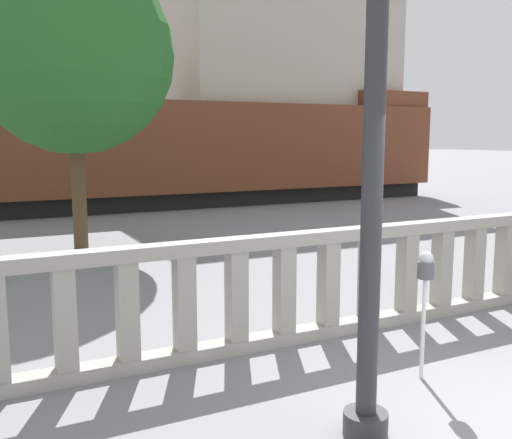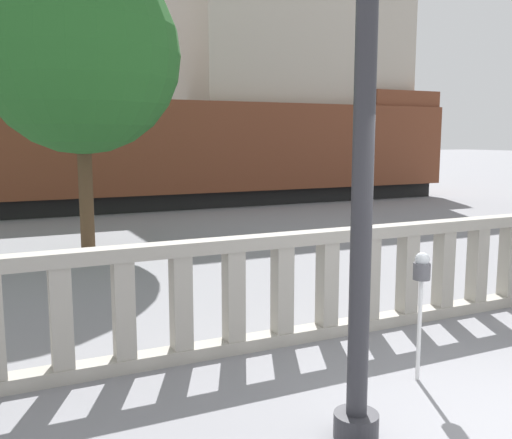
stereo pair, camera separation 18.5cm
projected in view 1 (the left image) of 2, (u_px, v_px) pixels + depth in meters
name	position (u px, v px, depth m)	size (l,w,h in m)	color
balustrade	(349.00, 280.00, 6.83)	(13.24, 0.24, 1.27)	#9E998E
parking_meter	(425.00, 278.00, 5.44)	(0.16, 0.16, 1.26)	silver
train_near	(161.00, 152.00, 19.15)	(21.36, 3.04, 4.09)	black
train_far	(153.00, 142.00, 30.81)	(22.52, 2.98, 4.56)	black
building_block	(252.00, 80.00, 24.58)	(8.53, 9.51, 9.58)	#ADA393
tree_left	(73.00, 54.00, 11.38)	(4.04, 4.04, 6.02)	#4C3823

